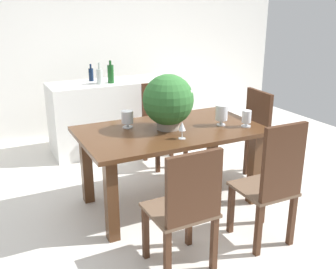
% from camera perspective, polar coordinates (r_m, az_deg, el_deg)
% --- Properties ---
extents(ground_plane, '(7.04, 7.04, 0.00)m').
position_cam_1_polar(ground_plane, '(3.95, 0.50, -9.91)').
color(ground_plane, silver).
extents(back_wall, '(6.40, 0.10, 2.60)m').
position_cam_1_polar(back_wall, '(5.94, -11.20, 12.57)').
color(back_wall, white).
rests_on(back_wall, ground).
extents(dining_table, '(1.71, 1.01, 0.77)m').
position_cam_1_polar(dining_table, '(3.71, 0.34, -1.06)').
color(dining_table, '#4C2D19').
rests_on(dining_table, ground).
extents(chair_far_right, '(0.45, 0.49, 0.98)m').
position_cam_1_polar(chair_far_right, '(4.77, -1.00, 2.22)').
color(chair_far_right, '#422616').
rests_on(chair_far_right, ground).
extents(chair_near_left, '(0.47, 0.45, 0.97)m').
position_cam_1_polar(chair_near_left, '(2.78, 2.70, -10.38)').
color(chair_near_left, '#422616').
rests_on(chair_near_left, ground).
extents(chair_foot_end, '(0.48, 0.48, 1.03)m').
position_cam_1_polar(chair_foot_end, '(4.36, 13.96, 0.36)').
color(chair_foot_end, '#422616').
rests_on(chair_foot_end, ground).
extents(chair_near_right, '(0.42, 0.45, 1.06)m').
position_cam_1_polar(chair_near_right, '(3.17, 15.08, -6.61)').
color(chair_near_right, '#422616').
rests_on(chair_near_right, ground).
extents(flower_centerpiece, '(0.48, 0.48, 0.52)m').
position_cam_1_polar(flower_centerpiece, '(3.60, 0.04, 4.95)').
color(flower_centerpiece, gray).
rests_on(flower_centerpiece, dining_table).
extents(crystal_vase_left, '(0.11, 0.11, 0.16)m').
position_cam_1_polar(crystal_vase_left, '(3.69, -5.98, 2.48)').
color(crystal_vase_left, silver).
rests_on(crystal_vase_left, dining_table).
extents(crystal_vase_center_near, '(0.09, 0.09, 0.16)m').
position_cam_1_polar(crystal_vase_center_near, '(3.78, 11.43, 2.45)').
color(crystal_vase_center_near, silver).
rests_on(crystal_vase_center_near, dining_table).
extents(crystal_vase_right, '(0.12, 0.12, 0.20)m').
position_cam_1_polar(crystal_vase_right, '(3.78, 7.86, 3.13)').
color(crystal_vase_right, silver).
rests_on(crystal_vase_right, dining_table).
extents(wine_glass, '(0.06, 0.06, 0.15)m').
position_cam_1_polar(wine_glass, '(3.37, 2.08, 1.11)').
color(wine_glass, silver).
rests_on(wine_glass, dining_table).
extents(kitchen_counter, '(1.77, 0.62, 0.92)m').
position_cam_1_polar(kitchen_counter, '(5.32, -7.38, 2.89)').
color(kitchen_counter, silver).
rests_on(kitchen_counter, ground).
extents(wine_bottle_clear, '(0.08, 0.08, 0.27)m').
position_cam_1_polar(wine_bottle_clear, '(5.02, -9.99, 8.42)').
color(wine_bottle_clear, '#B2BFB7').
rests_on(wine_bottle_clear, kitchen_counter).
extents(wine_bottle_amber, '(0.06, 0.06, 0.22)m').
position_cam_1_polar(wine_bottle_amber, '(5.25, -11.21, 8.65)').
color(wine_bottle_amber, '#0F1E38').
rests_on(wine_bottle_amber, kitchen_counter).
extents(wine_bottle_green, '(0.08, 0.08, 0.29)m').
position_cam_1_polar(wine_bottle_green, '(5.07, -8.40, 8.82)').
color(wine_bottle_green, '#194C1E').
rests_on(wine_bottle_green, kitchen_counter).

